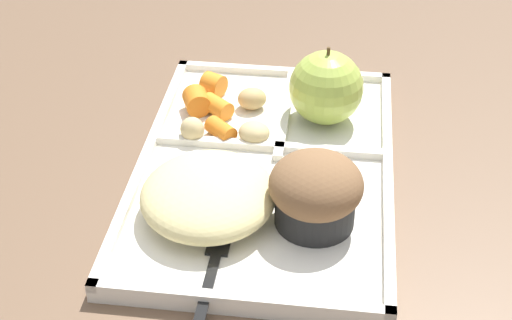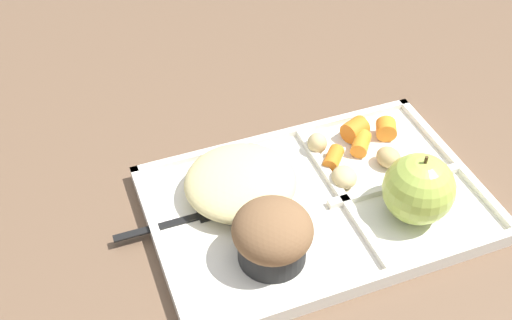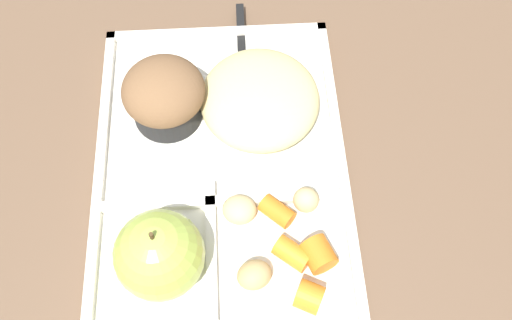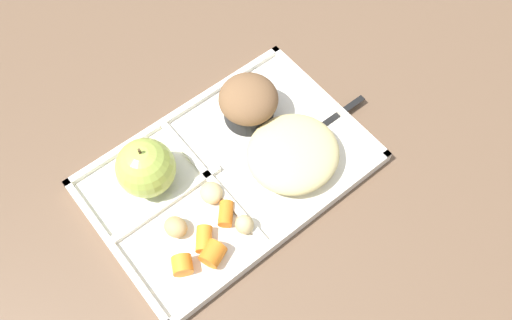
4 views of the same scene
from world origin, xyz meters
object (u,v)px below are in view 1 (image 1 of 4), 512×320
(lunch_tray, at_px, (265,170))
(bran_muffin, at_px, (316,192))
(plastic_fork, at_px, (214,263))
(green_apple, at_px, (326,88))

(lunch_tray, relative_size, bran_muffin, 4.50)
(bran_muffin, bearing_deg, plastic_fork, -50.79)
(green_apple, bearing_deg, lunch_tray, -30.02)
(green_apple, xyz_separation_m, plastic_fork, (0.24, -0.08, -0.04))
(green_apple, bearing_deg, plastic_fork, -18.81)
(bran_muffin, bearing_deg, lunch_tray, -145.74)
(plastic_fork, bearing_deg, green_apple, 161.19)
(green_apple, distance_m, bran_muffin, 0.17)
(green_apple, relative_size, plastic_fork, 0.57)
(lunch_tray, distance_m, green_apple, 0.12)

